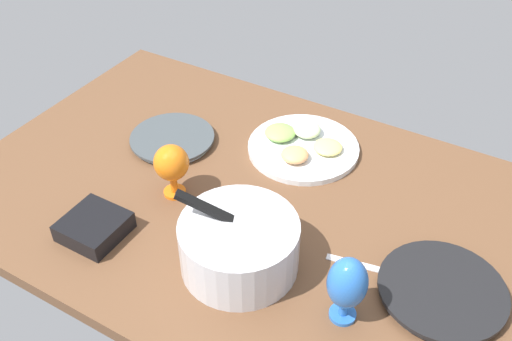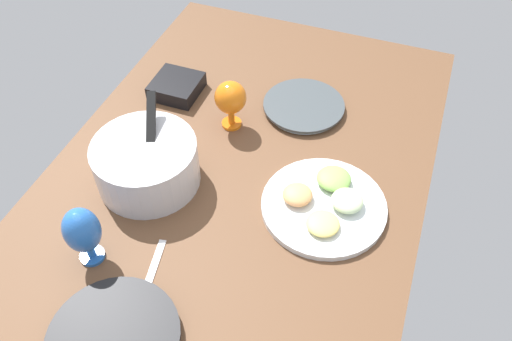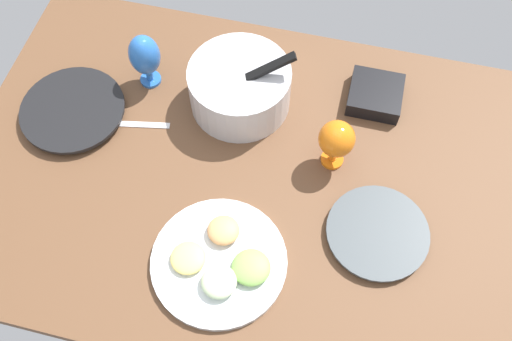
# 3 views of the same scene
# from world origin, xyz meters

# --- Properties ---
(ground_plane) EXTENTS (1.60, 1.04, 0.04)m
(ground_plane) POSITION_xyz_m (0.00, 0.00, -0.02)
(ground_plane) COLOR brown
(dinner_plate_left) EXTENTS (0.29, 0.29, 0.03)m
(dinner_plate_left) POSITION_xyz_m (-0.55, 0.07, 0.01)
(dinner_plate_left) COLOR #4C4C51
(dinner_plate_left) RESTS_ON ground_plane
(dinner_plate_right) EXTENTS (0.26, 0.26, 0.02)m
(dinner_plate_right) POSITION_xyz_m (0.33, -0.10, 0.01)
(dinner_plate_right) COLOR silver
(dinner_plate_right) RESTS_ON ground_plane
(mixing_bowl) EXTENTS (0.29, 0.28, 0.20)m
(mixing_bowl) POSITION_xyz_m (-0.10, 0.22, 0.07)
(mixing_bowl) COLOR silver
(mixing_bowl) RESTS_ON ground_plane
(fruit_platter) EXTENTS (0.33, 0.33, 0.05)m
(fruit_platter) POSITION_xyz_m (-0.03, -0.26, 0.02)
(fruit_platter) COLOR silver
(fruit_platter) RESTS_ON ground_plane
(hurricane_glass_blue) EXTENTS (0.09, 0.09, 0.18)m
(hurricane_glass_blue) POSITION_xyz_m (-0.38, 0.23, 0.11)
(hurricane_glass_blue) COLOR blue
(hurricane_glass_blue) RESTS_ON ground_plane
(hurricane_glass_orange) EXTENTS (0.09, 0.09, 0.16)m
(hurricane_glass_orange) POSITION_xyz_m (0.19, 0.09, 0.10)
(hurricane_glass_orange) COLOR orange
(hurricane_glass_orange) RESTS_ON ground_plane
(square_bowl_black) EXTENTS (0.15, 0.15, 0.05)m
(square_bowl_black) POSITION_xyz_m (0.27, 0.32, 0.03)
(square_bowl_black) COLOR black
(square_bowl_black) RESTS_ON ground_plane
(fork_by_left_plate) EXTENTS (0.18, 0.05, 0.01)m
(fork_by_left_plate) POSITION_xyz_m (-0.36, 0.08, 0.00)
(fork_by_left_plate) COLOR silver
(fork_by_left_plate) RESTS_ON ground_plane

